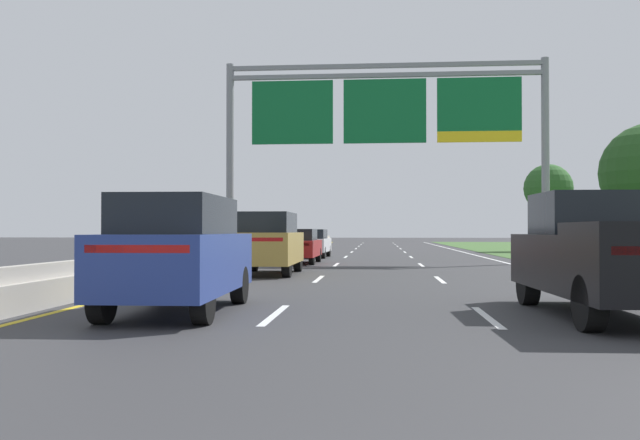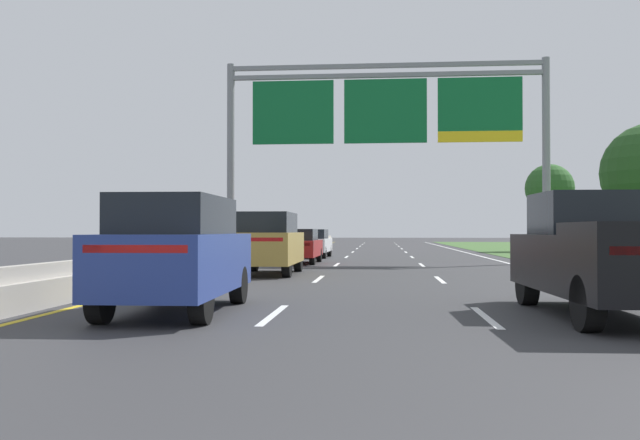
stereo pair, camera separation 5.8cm
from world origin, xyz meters
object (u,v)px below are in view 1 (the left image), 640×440
object	(u,v)px
car_white_left_lane_sedan	(312,243)
roadside_tree_far	(548,189)
car_blue_left_lane_suv	(179,252)
pickup_truck_black	(603,255)
overhead_sign_gantry	(385,119)
car_gold_left_lane_suv	(269,242)
car_red_left_lane_sedan	(298,245)

from	to	relation	value
car_white_left_lane_sedan	roadside_tree_far	distance (m)	20.51
car_blue_left_lane_suv	car_white_left_lane_sedan	world-z (taller)	car_blue_left_lane_suv
pickup_truck_black	roadside_tree_far	xyz separation A→B (m)	(8.34, 38.06, 3.45)
overhead_sign_gantry	roadside_tree_far	world-z (taller)	overhead_sign_gantry
car_white_left_lane_sedan	car_gold_left_lane_suv	xyz separation A→B (m)	(-0.03, -14.82, 0.28)
pickup_truck_black	car_red_left_lane_sedan	xyz separation A→B (m)	(-7.56, 18.80, -0.26)
car_blue_left_lane_suv	roadside_tree_far	bearing A→B (deg)	-23.79
pickup_truck_black	car_red_left_lane_sedan	bearing A→B (deg)	20.35
car_blue_left_lane_suv	car_gold_left_lane_suv	bearing A→B (deg)	-0.69
overhead_sign_gantry	pickup_truck_black	world-z (taller)	overhead_sign_gantry
car_red_left_lane_sedan	overhead_sign_gantry	bearing A→B (deg)	-77.08
overhead_sign_gantry	car_white_left_lane_sedan	world-z (taller)	overhead_sign_gantry
pickup_truck_black	car_gold_left_lane_suv	size ratio (longest dim) A/B	1.16
roadside_tree_far	car_gold_left_lane_suv	bearing A→B (deg)	-120.41
car_blue_left_lane_suv	overhead_sign_gantry	bearing A→B (deg)	-12.50
car_red_left_lane_sedan	roadside_tree_far	distance (m)	25.25
car_blue_left_lane_suv	car_white_left_lane_sedan	distance (m)	25.81
car_red_left_lane_sedan	car_blue_left_lane_suv	xyz separation A→B (m)	(0.03, -18.92, 0.28)
car_white_left_lane_sedan	car_gold_left_lane_suv	distance (m)	14.83
car_white_left_lane_sedan	car_gold_left_lane_suv	world-z (taller)	car_gold_left_lane_suv
car_blue_left_lane_suv	car_gold_left_lane_suv	world-z (taller)	same
pickup_truck_black	car_white_left_lane_sedan	bearing A→B (deg)	14.92
overhead_sign_gantry	car_gold_left_lane_suv	size ratio (longest dim) A/B	3.20
car_blue_left_lane_suv	car_white_left_lane_sedan	bearing A→B (deg)	-1.08
car_white_left_lane_sedan	car_gold_left_lane_suv	bearing A→B (deg)	-178.82
car_gold_left_lane_suv	car_white_left_lane_sedan	bearing A→B (deg)	-0.44
car_blue_left_lane_suv	car_red_left_lane_sedan	bearing A→B (deg)	-1.13
car_red_left_lane_sedan	car_gold_left_lane_suv	xyz separation A→B (m)	(-0.07, -7.94, 0.28)
overhead_sign_gantry	car_red_left_lane_sedan	world-z (taller)	overhead_sign_gantry
car_gold_left_lane_suv	overhead_sign_gantry	bearing A→B (deg)	-24.97
car_red_left_lane_sedan	car_blue_left_lane_suv	world-z (taller)	car_blue_left_lane_suv
overhead_sign_gantry	car_white_left_lane_sedan	distance (m)	9.31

